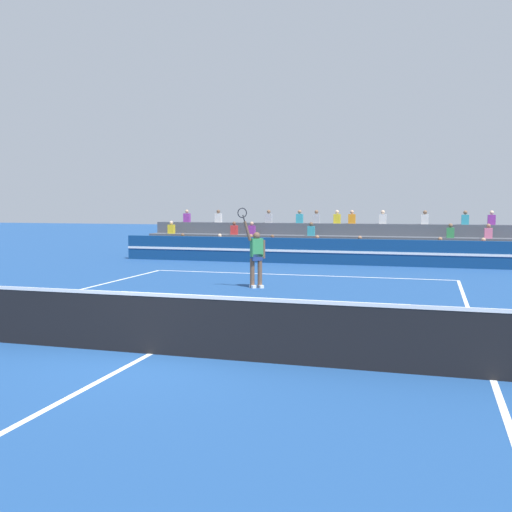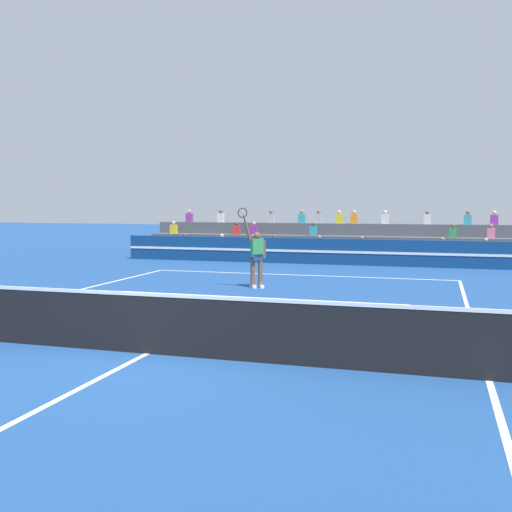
# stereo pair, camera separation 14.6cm
# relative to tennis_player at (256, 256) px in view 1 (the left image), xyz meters

# --- Properties ---
(ground_plane) EXTENTS (120.00, 120.00, 0.00)m
(ground_plane) POSITION_rel_tennis_player_xyz_m (0.54, -8.32, -0.99)
(ground_plane) COLOR navy
(court_lines) EXTENTS (11.10, 23.90, 0.01)m
(court_lines) POSITION_rel_tennis_player_xyz_m (0.54, -8.32, -0.98)
(court_lines) COLOR white
(court_lines) RESTS_ON ground
(tennis_net) EXTENTS (12.00, 0.10, 1.10)m
(tennis_net) POSITION_rel_tennis_player_xyz_m (0.54, -8.32, -0.44)
(tennis_net) COLOR #2D6B38
(tennis_net) RESTS_ON ground
(sponsor_banner_wall) EXTENTS (18.00, 0.26, 1.10)m
(sponsor_banner_wall) POSITION_rel_tennis_player_xyz_m (0.54, 7.73, -0.44)
(sponsor_banner_wall) COLOR navy
(sponsor_banner_wall) RESTS_ON ground
(bleacher_stand) EXTENTS (17.71, 2.85, 2.28)m
(bleacher_stand) POSITION_rel_tennis_player_xyz_m (0.54, 10.27, -0.33)
(bleacher_stand) COLOR #4C515B
(bleacher_stand) RESTS_ON ground
(tennis_player) EXTENTS (0.76, 0.65, 2.49)m
(tennis_player) POSITION_rel_tennis_player_xyz_m (0.00, 0.00, 0.00)
(tennis_player) COLOR brown
(tennis_player) RESTS_ON ground
(tennis_ball) EXTENTS (0.07, 0.07, 0.07)m
(tennis_ball) POSITION_rel_tennis_player_xyz_m (-3.07, -5.56, -0.95)
(tennis_ball) COLOR #C6DB33
(tennis_ball) RESTS_ON ground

